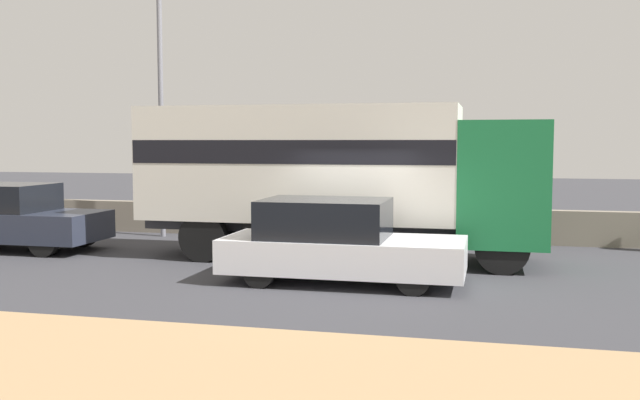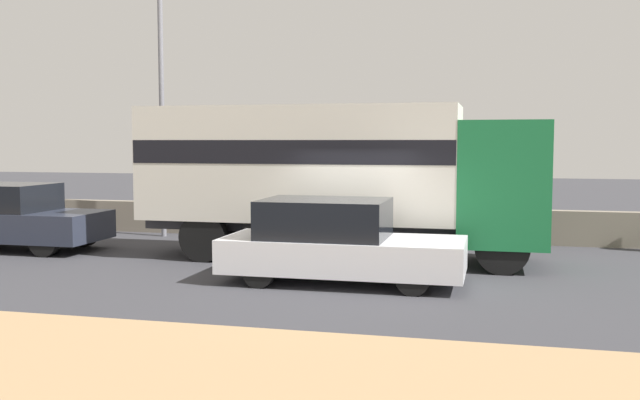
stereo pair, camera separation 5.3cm
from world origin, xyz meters
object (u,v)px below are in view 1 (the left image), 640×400
at_px(street_lamp, 160,68).
at_px(car_hatchback, 337,242).
at_px(car_sedan_second, 12,217).
at_px(box_truck, 334,169).

relative_size(street_lamp, car_hatchback, 1.82).
bearing_deg(car_sedan_second, car_hatchback, -13.76).
xyz_separation_m(box_truck, car_hatchback, (0.63, -2.55, -1.27)).
bearing_deg(street_lamp, box_truck, -25.86).
bearing_deg(car_sedan_second, street_lamp, 51.18).
height_order(box_truck, car_sedan_second, box_truck).
bearing_deg(car_hatchback, box_truck, 103.86).
bearing_deg(box_truck, car_sedan_second, -176.73).
relative_size(street_lamp, box_truck, 0.92).
xyz_separation_m(street_lamp, box_truck, (5.43, -2.63, -2.61)).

